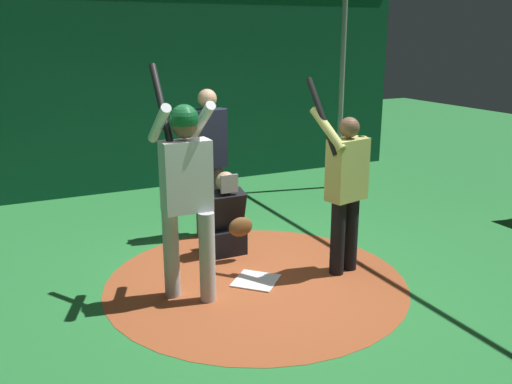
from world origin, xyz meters
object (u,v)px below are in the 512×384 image
at_px(batter, 186,183).
at_px(catcher, 226,222).
at_px(visitor, 346,185).
at_px(umpire, 209,155).
at_px(home_plate, 256,280).

bearing_deg(batter, catcher, 139.39).
bearing_deg(batter, visitor, 85.89).
bearing_deg(catcher, umpire, 175.78).
xyz_separation_m(home_plate, visitor, (0.16, 0.94, 0.94)).
bearing_deg(umpire, batter, -27.84).
relative_size(home_plate, batter, 0.19).
bearing_deg(batter, home_plate, 93.14).
relative_size(batter, catcher, 2.25).
xyz_separation_m(home_plate, umpire, (-1.47, 0.08, 1.01)).
height_order(batter, visitor, batter).
relative_size(catcher, umpire, 0.53).
distance_m(batter, umpire, 1.71).
relative_size(catcher, visitor, 0.48).
distance_m(catcher, visitor, 1.47).
relative_size(home_plate, catcher, 0.43).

